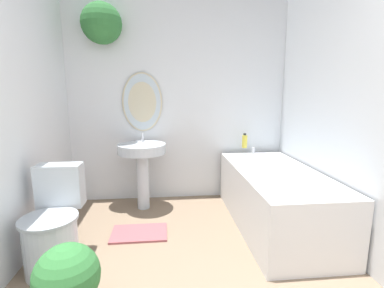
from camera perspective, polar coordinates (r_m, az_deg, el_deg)
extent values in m
cube|color=silver|center=(3.41, -2.74, 8.65)|extent=(2.70, 0.06, 2.40)
ellipsoid|color=beige|center=(3.37, -10.16, 8.45)|extent=(0.47, 0.02, 0.69)
ellipsoid|color=silver|center=(3.36, -10.17, 8.45)|extent=(0.43, 0.01, 0.65)
cylinder|color=#47474C|center=(3.40, -18.18, 24.09)|extent=(0.20, 0.20, 0.11)
sphere|color=#2D6B33|center=(3.38, -18.08, 22.49)|extent=(0.43, 0.43, 0.43)
cube|color=silver|center=(2.46, 32.03, 6.31)|extent=(0.06, 2.97, 2.40)
cylinder|color=silver|center=(2.41, -26.89, -18.16)|extent=(0.37, 0.37, 0.40)
cylinder|color=#A0A9B1|center=(2.32, -27.34, -13.50)|extent=(0.40, 0.40, 0.02)
cube|color=silver|center=(2.50, -25.42, -7.66)|extent=(0.35, 0.16, 0.35)
cylinder|color=silver|center=(3.23, -10.03, -7.45)|extent=(0.14, 0.14, 0.65)
cylinder|color=silver|center=(3.14, -10.25, -0.92)|extent=(0.53, 0.53, 0.10)
cylinder|color=silver|center=(3.26, -10.12, 1.33)|extent=(0.02, 0.02, 0.10)
cube|color=silver|center=(2.91, 16.61, -10.57)|extent=(0.75, 1.63, 0.57)
cube|color=silver|center=(2.83, 16.89, -5.54)|extent=(0.65, 1.53, 0.04)
cylinder|color=silver|center=(3.47, 12.43, -1.38)|extent=(0.04, 0.04, 0.08)
cylinder|color=gold|center=(3.42, 10.74, 0.51)|extent=(0.06, 0.06, 0.15)
cylinder|color=black|center=(3.41, 10.79, 1.97)|extent=(0.03, 0.03, 0.02)
sphere|color=#2D6B33|center=(1.82, -24.25, -23.50)|extent=(0.36, 0.36, 0.36)
cube|color=#934C51|center=(2.79, -10.75, -17.50)|extent=(0.52, 0.34, 0.02)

